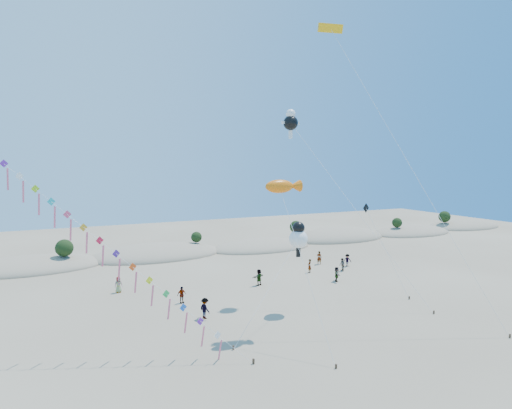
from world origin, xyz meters
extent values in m
ellipsoid|color=gray|center=(-16.00, 44.60, 0.00)|extent=(17.60, 9.68, 3.00)
ellipsoid|color=#193613|center=(-16.00, 44.60, 0.83)|extent=(14.08, 6.34, 0.70)
ellipsoid|color=gray|center=(0.00, 45.30, 0.00)|extent=(19.00, 10.45, 3.40)
ellipsoid|color=#193613|center=(0.00, 45.30, 0.94)|extent=(15.20, 6.84, 0.76)
ellipsoid|color=gray|center=(16.00, 43.90, 0.00)|extent=(16.40, 9.02, 2.80)
ellipsoid|color=#193613|center=(16.00, 43.90, 0.77)|extent=(13.12, 5.90, 0.66)
ellipsoid|color=gray|center=(32.00, 45.70, 0.00)|extent=(18.00, 9.90, 3.80)
ellipsoid|color=#193613|center=(32.00, 45.70, 1.04)|extent=(14.40, 6.48, 0.72)
ellipsoid|color=gray|center=(48.00, 44.50, 0.00)|extent=(16.80, 9.24, 3.00)
ellipsoid|color=#193613|center=(48.00, 44.50, 0.83)|extent=(13.44, 6.05, 0.67)
ellipsoid|color=gray|center=(64.00, 45.90, 0.00)|extent=(17.60, 9.68, 3.20)
ellipsoid|color=#193613|center=(64.00, 45.90, 0.88)|extent=(14.08, 6.34, 0.70)
sphere|color=black|center=(-12.00, 43.40, 2.48)|extent=(2.20, 2.20, 2.20)
sphere|color=black|center=(6.00, 45.40, 2.24)|extent=(1.60, 1.60, 1.60)
sphere|color=black|center=(24.00, 46.80, 2.44)|extent=(2.10, 2.10, 2.10)
sphere|color=black|center=(44.00, 44.10, 2.32)|extent=(1.80, 1.80, 1.80)
sphere|color=black|center=(58.00, 45.60, 2.52)|extent=(2.30, 2.30, 2.30)
cube|color=#3F2D1E|center=(-1.61, 9.23, 0.17)|extent=(0.12, 0.12, 0.35)
cylinder|color=silver|center=(-13.61, 17.71, 10.88)|extent=(24.02, 16.99, 21.79)
cube|color=white|center=(-3.58, 10.62, 1.79)|extent=(1.09, 0.43, 1.15)
cube|color=#DF5E86|center=(-3.40, 10.67, 0.69)|extent=(0.19, 0.45, 1.55)
cube|color=purple|center=(-4.54, 11.30, 2.65)|extent=(1.09, 0.43, 1.15)
cube|color=#DF5E86|center=(-4.36, 11.35, 1.55)|extent=(0.19, 0.45, 1.55)
cube|color=blue|center=(-5.49, 11.98, 3.52)|extent=(1.09, 0.43, 1.15)
cube|color=#DF5E86|center=(-5.31, 12.03, 2.42)|extent=(0.19, 0.45, 1.55)
cube|color=green|center=(-6.45, 12.65, 4.39)|extent=(1.09, 0.43, 1.15)
cube|color=#DF5E86|center=(-6.27, 12.70, 3.29)|extent=(0.19, 0.45, 1.55)
cube|color=#E9F119|center=(-7.41, 13.33, 5.26)|extent=(1.09, 0.43, 1.15)
cube|color=#DF5E86|center=(-7.23, 13.38, 4.16)|extent=(0.19, 0.45, 1.55)
cube|color=#FD4E15|center=(-8.37, 14.01, 6.13)|extent=(1.09, 0.43, 1.15)
cube|color=#DF5E86|center=(-8.19, 14.06, 5.03)|extent=(0.19, 0.45, 1.55)
cube|color=#4E238F|center=(-9.32, 14.69, 7.00)|extent=(1.09, 0.43, 1.15)
cube|color=#DF5E86|center=(-9.14, 14.74, 5.90)|extent=(0.19, 0.45, 1.55)
cube|color=red|center=(-10.28, 15.36, 7.87)|extent=(1.09, 0.43, 1.15)
cube|color=#DF5E86|center=(-10.10, 15.41, 6.77)|extent=(0.19, 0.45, 1.55)
cube|color=gold|center=(-11.24, 16.04, 8.74)|extent=(1.09, 0.43, 1.15)
cube|color=#DF5E86|center=(-11.06, 16.09, 7.64)|extent=(0.19, 0.45, 1.55)
cube|color=#EB4A6F|center=(-12.20, 16.72, 9.60)|extent=(1.09, 0.43, 1.15)
cube|color=#DF5E86|center=(-12.02, 16.77, 8.50)|extent=(0.19, 0.45, 1.55)
cube|color=#19B7BF|center=(-13.15, 17.39, 10.47)|extent=(1.09, 0.43, 1.15)
cube|color=#DF5E86|center=(-12.97, 17.44, 9.37)|extent=(0.19, 0.45, 1.55)
cube|color=#A2E41A|center=(-14.11, 18.07, 11.34)|extent=(1.09, 0.43, 1.15)
cube|color=#DF5E86|center=(-13.93, 18.12, 10.24)|extent=(0.19, 0.45, 1.55)
cube|color=white|center=(-15.07, 18.75, 12.21)|extent=(1.09, 0.43, 1.15)
cube|color=#DF5E86|center=(-14.89, 18.80, 11.11)|extent=(0.19, 0.45, 1.55)
cube|color=purple|center=(-16.03, 19.43, 13.08)|extent=(1.09, 0.43, 1.15)
cube|color=#DF5E86|center=(-15.85, 19.48, 11.98)|extent=(0.19, 0.45, 1.55)
cube|color=#3F2D1E|center=(2.88, 6.37, 0.15)|extent=(0.10, 0.10, 0.30)
cylinder|color=silver|center=(2.89, 10.22, 5.66)|extent=(0.04, 7.72, 11.33)
ellipsoid|color=orange|center=(2.90, 14.07, 11.32)|extent=(2.42, 1.06, 1.06)
cone|color=orange|center=(4.26, 14.07, 11.32)|extent=(0.97, 0.97, 0.97)
cube|color=#3F2D1E|center=(-1.98, 11.78, 0.15)|extent=(0.10, 0.10, 0.30)
cylinder|color=silver|center=(2.28, 14.48, 3.21)|extent=(8.55, 5.41, 6.44)
sphere|color=white|center=(6.54, 17.17, 6.41)|extent=(1.66, 1.66, 1.66)
sphere|color=black|center=(6.54, 17.17, 7.41)|extent=(1.11, 1.11, 1.11)
cube|color=black|center=(6.54, 17.17, 5.19)|extent=(0.35, 0.18, 0.80)
cube|color=#3F2D1E|center=(16.61, 10.94, 0.15)|extent=(0.10, 0.10, 0.30)
cylinder|color=silver|center=(12.51, 16.43, 8.54)|extent=(8.24, 11.01, 17.10)
sphere|color=black|center=(8.41, 21.92, 17.09)|extent=(1.45, 1.45, 1.45)
sphere|color=white|center=(8.41, 21.92, 17.95)|extent=(0.94, 0.94, 0.94)
cube|color=white|center=(8.41, 21.92, 15.96)|extent=(0.35, 0.18, 0.80)
cube|color=white|center=(7.71, 21.92, 17.09)|extent=(0.60, 0.15, 0.25)
cube|color=white|center=(9.11, 21.92, 17.09)|extent=(0.60, 0.15, 0.25)
cube|color=#3F2D1E|center=(17.61, 4.72, 0.15)|extent=(0.10, 0.10, 0.30)
cylinder|color=silver|center=(13.41, 10.65, 12.37)|extent=(8.44, 11.88, 24.75)
cube|color=#FFAE0D|center=(9.20, 16.58, 24.74)|extent=(2.26, 0.92, 0.80)
cube|color=black|center=(9.20, 16.60, 24.74)|extent=(2.19, 0.56, 0.19)
cube|color=#3F2D1E|center=(17.72, 14.90, 0.15)|extent=(0.10, 0.10, 0.30)
cylinder|color=silver|center=(16.46, 16.71, 4.34)|extent=(2.56, 3.64, 8.69)
cube|color=black|center=(15.20, 18.51, 8.68)|extent=(0.94, 0.28, 0.96)
imported|color=slate|center=(-1.80, 18.51, 0.88)|extent=(0.97, 1.29, 1.77)
imported|color=slate|center=(6.68, 25.51, 0.88)|extent=(1.71, 1.06, 1.76)
imported|color=slate|center=(-2.48, 23.29, 0.79)|extent=(1.00, 0.62, 1.59)
imported|color=slate|center=(15.19, 23.15, 0.81)|extent=(1.12, 1.56, 1.63)
imported|color=slate|center=(18.06, 30.91, 0.87)|extent=(0.75, 0.74, 1.75)
imported|color=slate|center=(18.57, 26.66, 0.79)|extent=(0.77, 0.89, 1.58)
imported|color=slate|center=(-7.37, 29.35, 0.81)|extent=(0.87, 0.63, 1.63)
imported|color=slate|center=(14.57, 27.79, 0.82)|extent=(0.71, 0.66, 1.64)
imported|color=slate|center=(20.69, 28.42, 0.79)|extent=(1.18, 1.00, 1.58)
camera|label=1|loc=(-13.02, -15.09, 13.02)|focal=30.00mm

